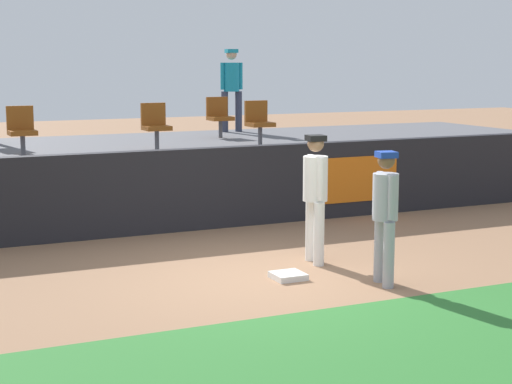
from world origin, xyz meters
TOP-DOWN VIEW (x-y plane):
  - ground_plane at (0.00, 0.00)m, footprint 60.00×60.00m
  - grass_foreground_strip at (0.00, -2.89)m, footprint 18.00×2.80m
  - first_base at (0.26, -0.12)m, footprint 0.40×0.40m
  - player_fielder_home at (1.00, 0.51)m, footprint 0.39×0.55m
  - player_runner_visitor at (1.23, -0.88)m, footprint 0.38×0.47m
  - field_wall at (0.02, 3.41)m, footprint 18.00×0.26m
  - bleacher_platform at (0.00, 5.98)m, footprint 18.00×4.80m
  - seat_front_center at (0.10, 4.85)m, footprint 0.45×0.44m
  - seat_back_right at (2.07, 6.65)m, footprint 0.47×0.44m
  - seat_front_right at (2.14, 4.85)m, footprint 0.46×0.44m
  - seat_front_left at (-2.25, 4.85)m, footprint 0.44×0.44m
  - spectator_casual at (2.86, 7.84)m, footprint 0.51×0.38m

SIDE VIEW (x-z plane):
  - ground_plane at x=0.00m, z-range 0.00..0.00m
  - grass_foreground_strip at x=0.00m, z-range 0.00..0.01m
  - first_base at x=0.26m, z-range 0.00..0.08m
  - bleacher_platform at x=0.00m, z-range 0.00..1.21m
  - field_wall at x=0.02m, z-range 0.00..1.37m
  - player_runner_visitor at x=1.23m, z-range 0.13..1.83m
  - player_fielder_home at x=1.00m, z-range 0.14..1.93m
  - seat_front_left at x=-2.25m, z-range 1.26..2.10m
  - seat_front_center at x=0.10m, z-range 1.26..2.10m
  - seat_front_right at x=2.14m, z-range 1.26..2.10m
  - seat_back_right at x=2.07m, z-range 1.26..2.10m
  - spectator_casual at x=2.86m, z-range 1.36..3.20m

